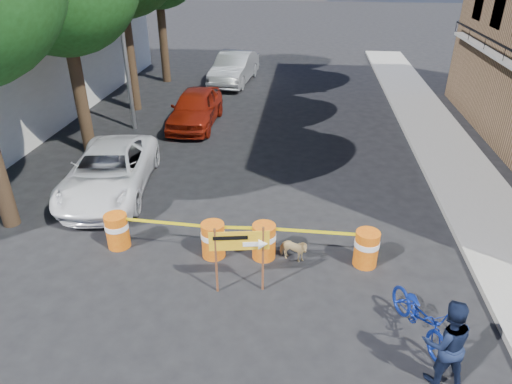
% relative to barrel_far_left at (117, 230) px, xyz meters
% --- Properties ---
extents(ground, '(120.00, 120.00, 0.00)m').
position_rel_barrel_far_left_xyz_m(ground, '(3.49, -1.32, -0.47)').
color(ground, black).
rests_on(ground, ground).
extents(sidewalk_east, '(2.40, 40.00, 0.15)m').
position_rel_barrel_far_left_xyz_m(sidewalk_east, '(9.69, 4.68, -0.40)').
color(sidewalk_east, gray).
rests_on(sidewalk_east, ground).
extents(streetlamp, '(1.25, 0.18, 8.00)m').
position_rel_barrel_far_left_xyz_m(streetlamp, '(-2.44, 8.18, 3.90)').
color(streetlamp, gray).
rests_on(streetlamp, ground).
extents(barrel_far_left, '(0.58, 0.58, 0.90)m').
position_rel_barrel_far_left_xyz_m(barrel_far_left, '(0.00, 0.00, 0.00)').
color(barrel_far_left, '#D74D0C').
rests_on(barrel_far_left, ground).
extents(barrel_mid_left, '(0.58, 0.58, 0.90)m').
position_rel_barrel_far_left_xyz_m(barrel_mid_left, '(2.44, -0.12, 0.00)').
color(barrel_mid_left, '#D74D0C').
rests_on(barrel_mid_left, ground).
extents(barrel_mid_right, '(0.58, 0.58, 0.90)m').
position_rel_barrel_far_left_xyz_m(barrel_mid_right, '(3.66, -0.05, 0.00)').
color(barrel_mid_right, '#D74D0C').
rests_on(barrel_mid_right, ground).
extents(barrel_far_right, '(0.58, 0.58, 0.90)m').
position_rel_barrel_far_left_xyz_m(barrel_far_right, '(6.07, -0.07, 0.00)').
color(barrel_far_right, '#D74D0C').
rests_on(barrel_far_right, ground).
extents(detour_sign, '(1.25, 0.32, 1.62)m').
position_rel_barrel_far_left_xyz_m(detour_sign, '(3.41, -1.31, 0.70)').
color(detour_sign, '#592D19').
rests_on(detour_sign, ground).
extents(pedestrian, '(0.88, 0.72, 1.70)m').
position_rel_barrel_far_left_xyz_m(pedestrian, '(7.02, -3.24, 0.38)').
color(pedestrian, black).
rests_on(pedestrian, ground).
extents(bicycle, '(0.97, 1.16, 1.89)m').
position_rel_barrel_far_left_xyz_m(bicycle, '(6.86, -2.25, 0.47)').
color(bicycle, navy).
rests_on(bicycle, ground).
extents(dog, '(0.80, 0.53, 0.62)m').
position_rel_barrel_far_left_xyz_m(dog, '(4.37, -0.12, -0.16)').
color(dog, tan).
rests_on(dog, ground).
extents(suv_white, '(2.92, 5.22, 1.38)m').
position_rel_barrel_far_left_xyz_m(suv_white, '(-1.31, 2.78, 0.22)').
color(suv_white, white).
rests_on(suv_white, ground).
extents(sedan_red, '(1.77, 4.37, 1.49)m').
position_rel_barrel_far_left_xyz_m(sedan_red, '(-0.07, 8.90, 0.27)').
color(sedan_red, maroon).
rests_on(sedan_red, ground).
extents(sedan_silver, '(2.26, 5.10, 1.63)m').
position_rel_barrel_far_left_xyz_m(sedan_silver, '(0.51, 15.76, 0.34)').
color(sedan_silver, '#A9ACB0').
rests_on(sedan_silver, ground).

